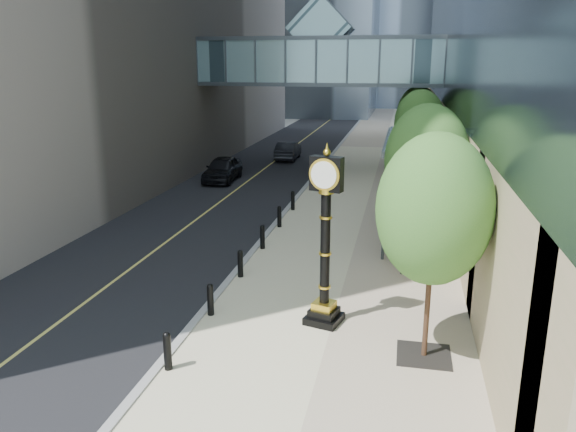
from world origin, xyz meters
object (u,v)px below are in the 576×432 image
object	(u,v)px
car_far	(288,150)
street_clock	(325,250)
pedestrian	(387,226)
car_near	(223,169)

from	to	relation	value
car_far	street_clock	bearing A→B (deg)	102.11
street_clock	pedestrian	bearing A→B (deg)	94.21
car_far	pedestrian	bearing A→B (deg)	110.98
street_clock	car_far	distance (m)	28.84
car_near	car_far	bearing A→B (deg)	71.99
pedestrian	car_far	world-z (taller)	pedestrian
street_clock	pedestrian	xyz separation A→B (m)	(1.55, 7.80, -1.45)
street_clock	car_near	bearing A→B (deg)	131.60
street_clock	car_far	world-z (taller)	street_clock
street_clock	car_near	xyz separation A→B (m)	(-9.36, 19.05, -1.50)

